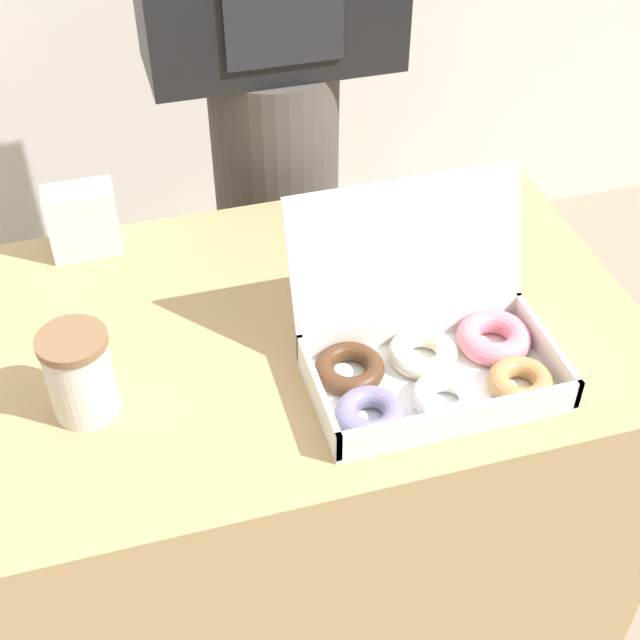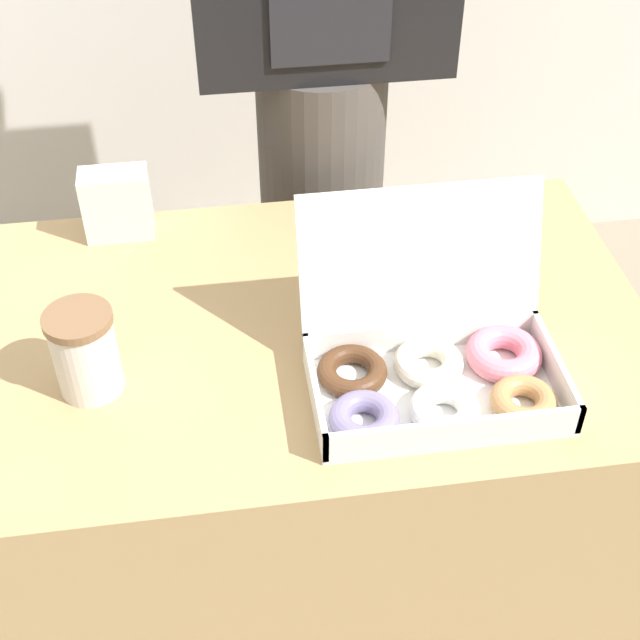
{
  "view_description": "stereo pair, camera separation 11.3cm",
  "coord_description": "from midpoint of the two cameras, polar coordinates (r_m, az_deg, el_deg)",
  "views": [
    {
      "loc": [
        -0.21,
        -0.96,
        1.58
      ],
      "look_at": [
        0.02,
        -0.15,
        0.84
      ],
      "focal_mm": 50.0,
      "sensor_mm": 36.0,
      "label": 1
    },
    {
      "loc": [
        -0.1,
        -0.98,
        1.58
      ],
      "look_at": [
        0.02,
        -0.15,
        0.84
      ],
      "focal_mm": 50.0,
      "sensor_mm": 36.0,
      "label": 2
    }
  ],
  "objects": [
    {
      "name": "donut_box",
      "position": [
        1.22,
        4.63,
        -2.41
      ],
      "size": [
        0.36,
        0.27,
        0.24
      ],
      "color": "white",
      "rests_on": "table"
    },
    {
      "name": "person_customer",
      "position": [
        1.68,
        -5.07,
        15.69
      ],
      "size": [
        0.45,
        0.25,
        1.62
      ],
      "color": "#4C4742",
      "rests_on": "ground_plane"
    },
    {
      "name": "ground_plane",
      "position": [
        1.86,
        -3.69,
        -16.9
      ],
      "size": [
        14.0,
        14.0,
        0.0
      ],
      "primitive_type": "plane",
      "color": "gray"
    },
    {
      "name": "napkin_holder",
      "position": [
        1.49,
        -17.07,
        6.02
      ],
      "size": [
        0.11,
        0.06,
        0.12
      ],
      "color": "silver",
      "rests_on": "table"
    },
    {
      "name": "coffee_cup",
      "position": [
        1.21,
        -17.76,
        -3.42
      ],
      "size": [
        0.09,
        0.09,
        0.13
      ],
      "color": "silver",
      "rests_on": "table"
    },
    {
      "name": "table",
      "position": [
        1.58,
        -4.25,
        -10.13
      ],
      "size": [
        1.07,
        0.65,
        0.71
      ],
      "color": "tan",
      "rests_on": "ground_plane"
    }
  ]
}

